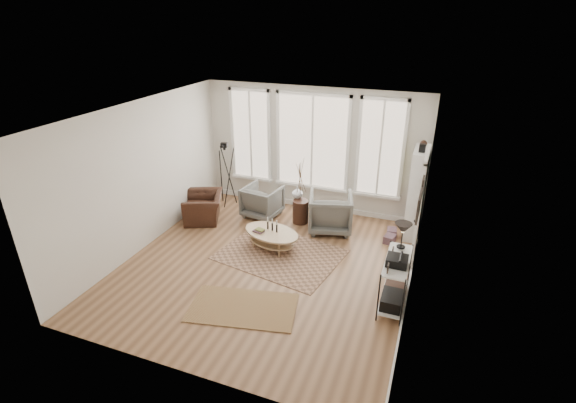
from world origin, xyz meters
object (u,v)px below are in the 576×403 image
at_px(bookcase, 417,193).
at_px(armchair_left, 262,201).
at_px(low_shelf, 396,277).
at_px(accent_chair, 204,207).
at_px(side_table, 301,193).
at_px(armchair_right, 330,212).
at_px(coffee_table, 271,235).

bearing_deg(bookcase, armchair_left, -174.43).
xyz_separation_m(low_shelf, accent_chair, (-4.48, 1.54, -0.20)).
bearing_deg(side_table, accent_chair, -163.15).
height_order(low_shelf, armchair_right, low_shelf).
bearing_deg(armchair_right, accent_chair, -4.74).
height_order(armchair_left, armchair_right, armchair_right).
bearing_deg(side_table, armchair_right, -8.20).
height_order(coffee_table, accent_chair, accent_chair).
height_order(low_shelf, armchair_left, low_shelf).
height_order(coffee_table, armchair_left, armchair_left).
distance_m(low_shelf, armchair_right, 2.66).
bearing_deg(coffee_table, armchair_left, 120.44).
height_order(bookcase, side_table, bookcase).
xyz_separation_m(bookcase, coffee_table, (-2.60, -1.62, -0.66)).
relative_size(low_shelf, coffee_table, 0.97).
xyz_separation_m(bookcase, low_shelf, (-0.06, -2.52, -0.44)).
height_order(coffee_table, side_table, side_table).
relative_size(low_shelf, armchair_left, 1.62).
bearing_deg(coffee_table, side_table, 81.98).
height_order(bookcase, armchair_right, bookcase).
relative_size(bookcase, coffee_table, 1.53).
bearing_deg(coffee_table, armchair_right, 52.78).
xyz_separation_m(armchair_left, side_table, (0.94, -0.01, 0.35)).
distance_m(armchair_right, accent_chair, 2.88).
xyz_separation_m(armchair_left, armchair_right, (1.65, -0.11, 0.05)).
bearing_deg(bookcase, coffee_table, -148.12).
relative_size(low_shelf, side_table, 0.87).
xyz_separation_m(bookcase, side_table, (-2.42, -0.33, -0.24)).
distance_m(low_shelf, side_table, 3.23).
xyz_separation_m(low_shelf, side_table, (-2.36, 2.19, 0.21)).
distance_m(armchair_right, side_table, 0.78).
bearing_deg(armchair_left, side_table, -172.83).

